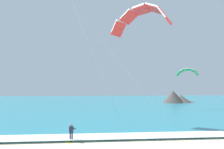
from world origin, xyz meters
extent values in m
cube|color=teal|center=(0.00, 71.83, 0.10)|extent=(200.00, 120.00, 0.20)
cube|color=white|center=(0.00, 12.83, 0.22)|extent=(200.00, 2.76, 0.04)
ellipsoid|color=yellow|center=(-0.90, 11.84, 0.03)|extent=(0.98, 1.46, 0.05)
cube|color=black|center=(-0.90, 12.07, 0.07)|extent=(0.17, 0.12, 0.04)
cube|color=black|center=(-0.90, 11.61, 0.07)|extent=(0.17, 0.12, 0.04)
cylinder|color=#191E38|center=(-0.99, 11.88, 0.42)|extent=(0.14, 0.14, 0.84)
cylinder|color=#191E38|center=(-0.81, 11.80, 0.42)|extent=(0.14, 0.14, 0.84)
cube|color=#191E38|center=(-0.90, 11.84, 1.14)|extent=(0.39, 0.32, 0.60)
sphere|color=#9E704C|center=(-0.90, 11.84, 1.58)|extent=(0.22, 0.22, 0.22)
cylinder|color=#191E38|center=(-1.00, 12.06, 1.19)|extent=(0.29, 0.50, 0.22)
cylinder|color=#191E38|center=(-0.67, 11.91, 1.19)|extent=(0.29, 0.50, 0.22)
cylinder|color=black|center=(-0.75, 12.18, 1.19)|extent=(0.52, 0.26, 0.04)
cube|color=#3F3F42|center=(-0.85, 11.95, 0.92)|extent=(0.14, 0.12, 0.10)
cube|color=red|center=(9.48, 15.15, 13.45)|extent=(1.97, 2.36, 2.11)
cube|color=white|center=(8.92, 14.71, 13.74)|extent=(1.00, 1.18, 1.76)
cube|color=red|center=(8.76, 16.71, 14.87)|extent=(2.42, 2.66, 1.59)
cube|color=white|center=(8.20, 16.27, 15.15)|extent=(1.36, 1.59, 1.13)
cube|color=red|center=(7.53, 18.50, 15.38)|extent=(2.62, 2.68, 0.72)
cube|color=white|center=(6.97, 18.06, 15.66)|extent=(1.46, 1.74, 0.25)
cube|color=red|center=(6.07, 20.11, 14.87)|extent=(2.56, 2.42, 1.59)
cube|color=white|center=(5.51, 19.67, 15.15)|extent=(1.32, 1.60, 1.13)
cube|color=red|center=(4.72, 21.17, 13.45)|extent=(2.32, 1.86, 2.11)
cube|color=white|center=(4.16, 20.73, 13.74)|extent=(0.99, 1.15, 1.76)
cylinder|color=#B2B2B7|center=(4.21, 13.67, 7.33)|extent=(10.56, 2.99, 12.27)
cylinder|color=#B2B2B7|center=(1.83, 16.68, 7.33)|extent=(5.80, 9.01, 12.27)
cube|color=green|center=(25.28, 38.56, 8.50)|extent=(0.83, 1.21, 1.22)
cube|color=white|center=(25.09, 38.26, 8.72)|extent=(0.63, 0.47, 0.96)
cube|color=green|center=(24.69, 39.33, 9.22)|extent=(1.21, 1.34, 0.98)
cube|color=white|center=(24.51, 39.04, 9.43)|extent=(0.90, 0.64, 0.63)
cube|color=green|center=(23.77, 40.06, 9.47)|extent=(1.42, 1.35, 0.53)
cube|color=white|center=(23.58, 39.76, 9.69)|extent=(0.99, 0.71, 0.15)
cube|color=green|center=(22.71, 40.58, 9.22)|extent=(1.45, 1.21, 0.98)
cube|color=white|center=(22.53, 40.28, 9.43)|extent=(0.90, 0.66, 0.63)
cube|color=green|center=(21.77, 40.77, 8.50)|extent=(1.31, 0.98, 1.22)
cube|color=white|center=(21.58, 40.48, 8.72)|extent=(0.67, 0.49, 0.96)
cone|color=#56514C|center=(32.87, 62.42, 0.76)|extent=(8.04, 8.04, 1.52)
cone|color=#665B51|center=(28.51, 62.51, 1.86)|extent=(6.57, 6.57, 3.73)
cone|color=#47423D|center=(28.35, 60.88, 2.09)|extent=(7.72, 7.72, 4.18)
cone|color=#56514C|center=(31.17, 61.40, 1.43)|extent=(7.48, 7.48, 2.87)
camera|label=1|loc=(0.92, -8.60, 4.95)|focal=34.19mm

